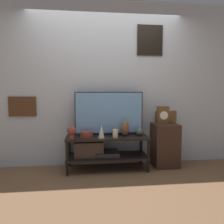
# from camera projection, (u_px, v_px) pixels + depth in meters

# --- Properties ---
(ground_plane) EXTENTS (12.00, 12.00, 0.00)m
(ground_plane) POSITION_uv_depth(u_px,v_px,m) (109.00, 176.00, 3.19)
(ground_plane) COLOR brown
(wall_back) EXTENTS (6.40, 0.08, 2.70)m
(wall_back) POSITION_uv_depth(u_px,v_px,m) (106.00, 84.00, 3.64)
(wall_back) COLOR #B2BCC6
(wall_back) RESTS_ON ground_plane
(media_console) EXTENTS (1.27, 0.49, 0.53)m
(media_console) POSITION_uv_depth(u_px,v_px,m) (101.00, 149.00, 3.43)
(media_console) COLOR black
(media_console) RESTS_ON ground_plane
(television) EXTENTS (1.09, 0.05, 0.69)m
(television) POSITION_uv_depth(u_px,v_px,m) (109.00, 113.00, 3.50)
(television) COLOR #333338
(television) RESTS_ON media_console
(vase_urn_stoneware) EXTENTS (0.13, 0.12, 0.24)m
(vase_urn_stoneware) POSITION_uv_depth(u_px,v_px,m) (125.00, 128.00, 3.44)
(vase_urn_stoneware) COLOR brown
(vase_urn_stoneware) RESTS_ON media_console
(vase_round_glass) EXTENTS (0.12, 0.12, 0.12)m
(vase_round_glass) POSITION_uv_depth(u_px,v_px,m) (139.00, 132.00, 3.46)
(vase_round_glass) COLOR #4C5647
(vase_round_glass) RESTS_ON media_console
(vase_wide_bowl) EXTENTS (0.20, 0.20, 0.09)m
(vase_wide_bowl) POSITION_uv_depth(u_px,v_px,m) (86.00, 134.00, 3.33)
(vase_wide_bowl) COLOR brown
(vase_wide_bowl) RESTS_ON media_console
(vase_slim_bronze) EXTENTS (0.10, 0.10, 0.20)m
(vase_slim_bronze) POSITION_uv_depth(u_px,v_px,m) (101.00, 131.00, 3.27)
(vase_slim_bronze) COLOR beige
(vase_slim_bronze) RESTS_ON media_console
(candle_jar) EXTENTS (0.08, 0.08, 0.13)m
(candle_jar) POSITION_uv_depth(u_px,v_px,m) (115.00, 133.00, 3.30)
(candle_jar) COLOR beige
(candle_jar) RESTS_ON media_console
(decorative_bust) EXTENTS (0.13, 0.13, 0.20)m
(decorative_bust) POSITION_uv_depth(u_px,v_px,m) (71.00, 131.00, 3.17)
(decorative_bust) COLOR brown
(decorative_bust) RESTS_ON media_console
(side_table) EXTENTS (0.40, 0.40, 0.70)m
(side_table) POSITION_uv_depth(u_px,v_px,m) (165.00, 145.00, 3.60)
(side_table) COLOR #382319
(side_table) RESTS_ON ground_plane
(mantel_clock) EXTENTS (0.18, 0.11, 0.29)m
(mantel_clock) POSITION_uv_depth(u_px,v_px,m) (163.00, 115.00, 3.56)
(mantel_clock) COLOR brown
(mantel_clock) RESTS_ON side_table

